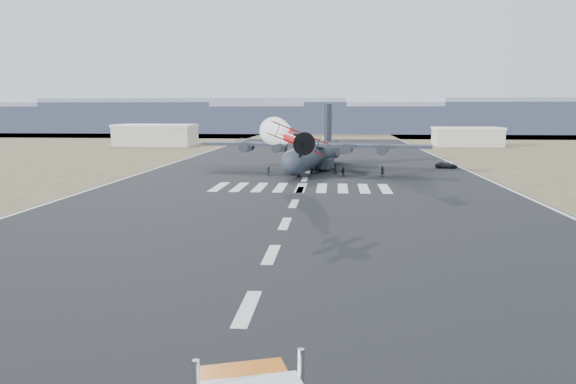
# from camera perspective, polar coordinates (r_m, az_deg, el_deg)

# --- Properties ---
(ground) EXTENTS (500.00, 500.00, 0.00)m
(ground) POSITION_cam_1_polar(r_m,az_deg,el_deg) (32.33, -4.15, -11.70)
(ground) COLOR black
(ground) RESTS_ON ground
(scrub_far) EXTENTS (500.00, 80.00, 0.00)m
(scrub_far) POSITION_cam_1_polar(r_m,az_deg,el_deg) (260.29, 3.74, 5.83)
(scrub_far) COLOR brown
(scrub_far) RESTS_ON ground
(runway_markings) EXTENTS (60.00, 260.00, 0.01)m
(runway_markings) POSITION_cam_1_polar(r_m,az_deg,el_deg) (90.81, 1.71, 1.30)
(runway_markings) COLOR silver
(runway_markings) RESTS_ON ground
(ridge_seg_b) EXTENTS (150.00, 50.00, 15.00)m
(ridge_seg_b) POSITION_cam_1_polar(r_m,az_deg,el_deg) (319.83, -20.31, 7.13)
(ridge_seg_b) COLOR gray
(ridge_seg_b) RESTS_ON ground
(ridge_seg_c) EXTENTS (150.00, 50.00, 17.00)m
(ridge_seg_c) POSITION_cam_1_polar(r_m,az_deg,el_deg) (298.30, -8.83, 7.69)
(ridge_seg_c) COLOR gray
(ridge_seg_c) RESTS_ON ground
(ridge_seg_d) EXTENTS (150.00, 50.00, 13.00)m
(ridge_seg_d) POSITION_cam_1_polar(r_m,az_deg,el_deg) (290.08, 3.86, 7.36)
(ridge_seg_d) COLOR gray
(ridge_seg_d) RESTS_ON ground
(ridge_seg_e) EXTENTS (150.00, 50.00, 15.00)m
(ridge_seg_e) POSITION_cam_1_polar(r_m,az_deg,el_deg) (296.21, 16.64, 7.25)
(ridge_seg_e) COLOR gray
(ridge_seg_e) RESTS_ON ground
(hangar_left) EXTENTS (24.50, 14.50, 6.70)m
(hangar_left) POSITION_cam_1_polar(r_m,az_deg,el_deg) (184.16, -13.26, 5.68)
(hangar_left) COLOR #B7B0A3
(hangar_left) RESTS_ON ground
(hangar_right) EXTENTS (20.50, 12.50, 5.90)m
(hangar_right) POSITION_cam_1_polar(r_m,az_deg,el_deg) (184.84, 17.73, 5.40)
(hangar_right) COLOR #B7B0A3
(hangar_right) RESTS_ON ground
(aerobatic_biplane) EXTENTS (6.23, 6.07, 3.78)m
(aerobatic_biplane) POSITION_cam_1_polar(r_m,az_deg,el_deg) (58.14, 0.76, 5.34)
(aerobatic_biplane) COLOR red
(smoke_trail) EXTENTS (7.04, 24.89, 4.14)m
(smoke_trail) POSITION_cam_1_polar(r_m,az_deg,el_deg) (79.25, -1.27, 6.23)
(smoke_trail) COLOR white
(transport_aircraft) EXTENTS (42.65, 34.94, 12.34)m
(transport_aircraft) POSITION_cam_1_polar(r_m,az_deg,el_deg) (105.53, 2.80, 4.00)
(transport_aircraft) COLOR #202630
(transport_aircraft) RESTS_ON ground
(support_vehicle) EXTENTS (4.55, 2.63, 1.19)m
(support_vehicle) POSITION_cam_1_polar(r_m,az_deg,el_deg) (112.79, 15.77, 2.65)
(support_vehicle) COLOR black
(support_vehicle) RESTS_ON ground
(crew_a) EXTENTS (0.65, 0.57, 1.58)m
(crew_a) POSITION_cam_1_polar(r_m,az_deg,el_deg) (96.50, -0.09, 2.18)
(crew_a) COLOR black
(crew_a) RESTS_ON ground
(crew_b) EXTENTS (0.97, 0.75, 1.76)m
(crew_b) POSITION_cam_1_polar(r_m,az_deg,el_deg) (95.64, 9.58, 2.07)
(crew_b) COLOR black
(crew_b) RESTS_ON ground
(crew_c) EXTENTS (1.11, 0.97, 1.58)m
(crew_c) POSITION_cam_1_polar(r_m,az_deg,el_deg) (96.03, -1.99, 2.15)
(crew_c) COLOR black
(crew_c) RESTS_ON ground
(crew_d) EXTENTS (1.07, 0.85, 1.63)m
(crew_d) POSITION_cam_1_polar(r_m,az_deg,el_deg) (98.69, 2.95, 2.32)
(crew_d) COLOR black
(crew_d) RESTS_ON ground
(crew_e) EXTENTS (0.75, 0.98, 1.78)m
(crew_e) POSITION_cam_1_polar(r_m,az_deg,el_deg) (99.00, 2.39, 2.39)
(crew_e) COLOR black
(crew_e) RESTS_ON ground
(crew_f) EXTENTS (1.18, 1.50, 1.59)m
(crew_f) POSITION_cam_1_polar(r_m,az_deg,el_deg) (95.36, 5.61, 2.07)
(crew_f) COLOR black
(crew_f) RESTS_ON ground
(crew_g) EXTENTS (0.66, 0.76, 1.83)m
(crew_g) POSITION_cam_1_polar(r_m,az_deg,el_deg) (99.10, 3.03, 2.40)
(crew_g) COLOR black
(crew_g) RESTS_ON ground
(crew_h) EXTENTS (0.97, 0.82, 1.72)m
(crew_h) POSITION_cam_1_polar(r_m,az_deg,el_deg) (99.45, 4.78, 2.37)
(crew_h) COLOR black
(crew_h) RESTS_ON ground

